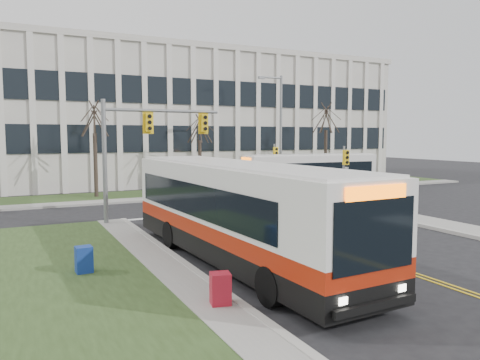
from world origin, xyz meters
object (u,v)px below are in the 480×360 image
Objects in this scene: bus_main at (238,215)px; bus_cross at (310,174)px; directory_sign at (209,178)px; streetlight at (279,126)px; newspaper_box_red at (220,291)px; newspaper_box_blue at (84,261)px.

bus_cross is (14.04, 15.86, -0.24)m from bus_main.
streetlight is at bearing -13.23° from directory_sign.
streetlight is 0.72× the size of bus_main.
bus_cross is 11.63× the size of newspaper_box_red.
directory_sign is 2.11× the size of newspaper_box_blue.
streetlight is at bearing 68.44° from newspaper_box_red.
streetlight reaches higher than newspaper_box_red.
bus_main is at bearing 70.84° from newspaper_box_red.
directory_sign is 20.59m from bus_main.
bus_cross is (1.53, -2.20, -3.72)m from streetlight.
streetlight is at bearing 41.29° from newspaper_box_blue.
bus_main reaches higher than newspaper_box_red.
bus_main is at bearing -109.84° from directory_sign.
bus_cross reaches higher than directory_sign.
newspaper_box_red is (-14.83, -21.79, -4.72)m from streetlight.
newspaper_box_red is (-2.31, -3.73, -1.23)m from bus_main.
newspaper_box_red is at bearing -38.38° from bus_cross.
streetlight is 9.68× the size of newspaper_box_red.
streetlight is 26.78m from newspaper_box_red.
bus_main is at bearing -124.72° from streetlight.
directory_sign is 24.90m from newspaper_box_red.
directory_sign reaches higher than newspaper_box_blue.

